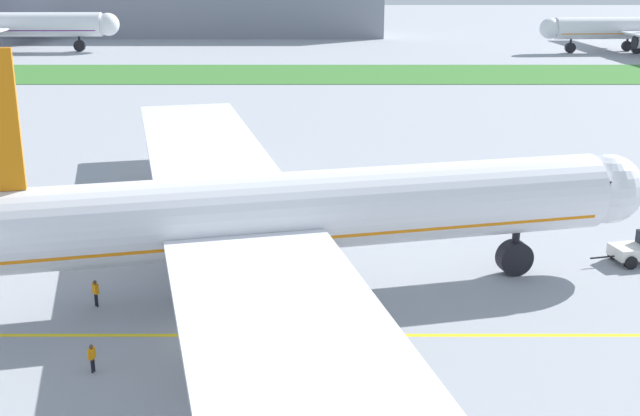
{
  "coord_description": "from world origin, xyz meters",
  "views": [
    {
      "loc": [
        5.7,
        -41.84,
        20.52
      ],
      "look_at": [
        5.9,
        12.89,
        3.41
      ],
      "focal_mm": 46.06,
      "sensor_mm": 36.0,
      "label": 1
    }
  ],
  "objects_px": {
    "parked_airliner_far_centre": "(622,29)",
    "ground_crew_wingwalker_port": "(89,356)",
    "ground_crew_marshaller_front": "(93,291)",
    "airliner_foreground": "(259,216)"
  },
  "relations": [
    {
      "from": "ground_crew_wingwalker_port",
      "to": "airliner_foreground",
      "type": "bearing_deg",
      "value": 49.55
    },
    {
      "from": "ground_crew_wingwalker_port",
      "to": "parked_airliner_far_centre",
      "type": "xyz_separation_m",
      "value": [
        76.44,
        139.75,
        4.05
      ]
    },
    {
      "from": "airliner_foreground",
      "to": "ground_crew_wingwalker_port",
      "type": "xyz_separation_m",
      "value": [
        -8.08,
        -9.48,
        -4.39
      ]
    },
    {
      "from": "airliner_foreground",
      "to": "ground_crew_marshaller_front",
      "type": "bearing_deg",
      "value": -172.48
    },
    {
      "from": "airliner_foreground",
      "to": "ground_crew_wingwalker_port",
      "type": "bearing_deg",
      "value": -130.45
    },
    {
      "from": "parked_airliner_far_centre",
      "to": "airliner_foreground",
      "type": "bearing_deg",
      "value": -117.69
    },
    {
      "from": "parked_airliner_far_centre",
      "to": "ground_crew_wingwalker_port",
      "type": "bearing_deg",
      "value": -118.68
    },
    {
      "from": "ground_crew_wingwalker_port",
      "to": "ground_crew_marshaller_front",
      "type": "distance_m",
      "value": 8.39
    },
    {
      "from": "airliner_foreground",
      "to": "ground_crew_wingwalker_port",
      "type": "distance_m",
      "value": 13.21
    },
    {
      "from": "parked_airliner_far_centre",
      "to": "ground_crew_marshaller_front",
      "type": "bearing_deg",
      "value": -120.78
    }
  ]
}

